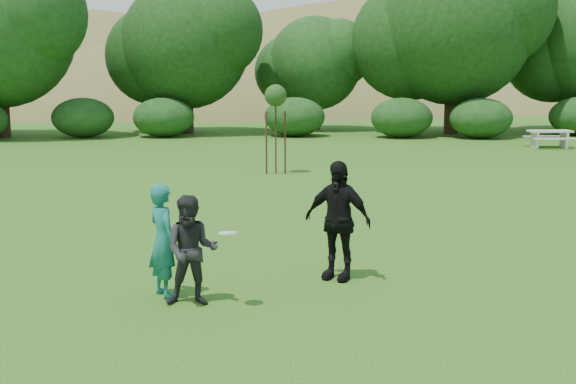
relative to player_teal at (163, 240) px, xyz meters
name	(u,v)px	position (x,y,z in m)	size (l,w,h in m)	color
ground	(299,303)	(1.94, -0.45, -0.83)	(120.00, 120.00, 0.00)	#19470C
player_teal	(163,240)	(0.00, 0.00, 0.00)	(0.61, 0.40, 1.66)	#166761
player_grey	(192,251)	(0.44, -0.41, -0.05)	(0.76, 0.59, 1.56)	black
player_black	(337,220)	(2.62, 0.76, 0.11)	(1.10, 0.46, 1.89)	black
frisbee	(228,233)	(0.95, -0.62, 0.24)	(0.27, 0.27, 0.06)	white
sapling	(276,98)	(2.09, 12.75, 1.59)	(0.70, 0.70, 2.85)	#351D14
picnic_table	(550,136)	(14.18, 20.16, -0.31)	(1.80, 1.48, 0.76)	#BCB9AD
hillside	(251,212)	(1.38, 68.00, -12.80)	(150.00, 72.00, 52.00)	olive
tree_row	(323,40)	(5.17, 28.23, 4.04)	(53.92, 10.38, 9.62)	#3A2616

